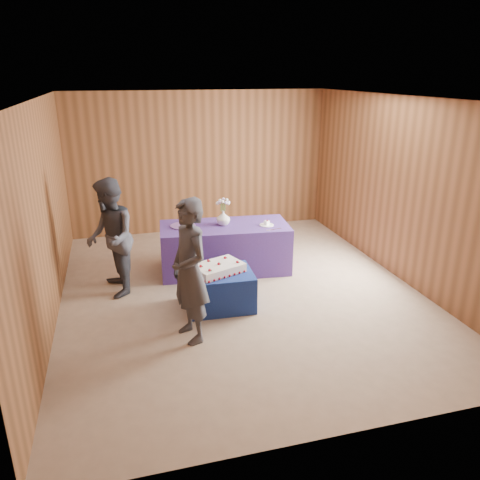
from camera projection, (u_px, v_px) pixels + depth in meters
name	position (u px, v px, depth m)	size (l,w,h in m)	color
ground	(240.00, 291.00, 6.81)	(6.00, 6.00, 0.00)	gray
room_shell	(240.00, 169.00, 6.20)	(5.04, 6.04, 2.72)	brown
cake_table	(219.00, 289.00, 6.29)	(0.90, 0.70, 0.50)	navy
serving_table	(225.00, 248.00, 7.44)	(2.00, 0.90, 0.75)	#4B3085
sheet_cake	(218.00, 268.00, 6.19)	(0.78, 0.66, 0.16)	white
vase	(223.00, 218.00, 7.29)	(0.22, 0.22, 0.23)	silver
flower_spray	(223.00, 202.00, 7.21)	(0.23, 0.22, 0.17)	#335E25
platter	(183.00, 226.00, 7.25)	(0.39, 0.39, 0.02)	#694993
plate	(267.00, 225.00, 7.30)	(0.22, 0.22, 0.01)	white
cake_slice	(267.00, 223.00, 7.29)	(0.09, 0.09, 0.09)	white
knife	(274.00, 229.00, 7.11)	(0.26, 0.02, 0.00)	silver
guest_left	(190.00, 271.00, 5.34)	(0.63, 0.41, 1.72)	#34353E
guest_right	(111.00, 238.00, 6.48)	(0.81, 0.63, 1.68)	#373842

